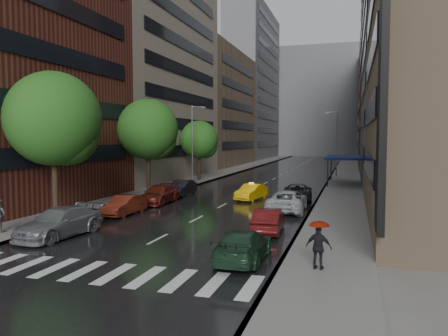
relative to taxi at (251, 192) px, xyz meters
The scene contains 18 objects.
ground 19.96m from the taxi, 94.35° to the right, with size 220.00×220.00×0.00m, color gray.
road 30.15m from the taxi, 92.88° to the left, with size 14.00×140.00×0.01m, color black.
sidewalk_left 31.90m from the taxi, 109.25° to the left, with size 4.00×140.00×0.15m, color gray.
sidewalk_right 31.03m from the taxi, 76.03° to the left, with size 4.00×140.00×0.15m, color gray.
crosswalk 21.94m from the taxi, 93.43° to the right, with size 13.15×2.80×0.01m.
buildings_left 44.94m from the taxi, 113.00° to the left, with size 8.00×108.00×38.00m.
buildings_right 41.74m from the taxi, 69.88° to the left, with size 8.05×109.10×36.00m.
building_far 99.30m from the taxi, 90.88° to the left, with size 40.00×14.00×32.00m, color slate.
tree_near 17.57m from the taxi, 127.71° to the right, with size 6.10×6.10×9.71m.
tree_mid 11.53m from the taxi, behind, with size 5.70×5.70×9.09m.
tree_far 18.29m from the taxi, 124.77° to the left, with size 4.76×4.76×7.59m.
taxi is the anchor object (origin of this frame).
parked_cars_left 11.24m from the taxi, 127.95° to the right, with size 2.80×22.83×1.61m.
parked_cars_right 8.17m from the taxi, 61.57° to the right, with size 2.94×24.78×1.59m.
ped_red_umbrella 20.73m from the taxi, 69.59° to the right, with size 1.12×0.82×2.01m.
street_lamp_left 14.32m from the taxi, 132.41° to the left, with size 1.74×0.22×9.00m.
street_lamp_right 26.20m from the taxi, 76.11° to the left, with size 1.74×0.22×9.00m.
awning 17.03m from the taxi, 63.69° to the left, with size 4.00×8.00×3.12m.
Camera 1 is at (9.98, -17.17, 5.46)m, focal length 35.00 mm.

